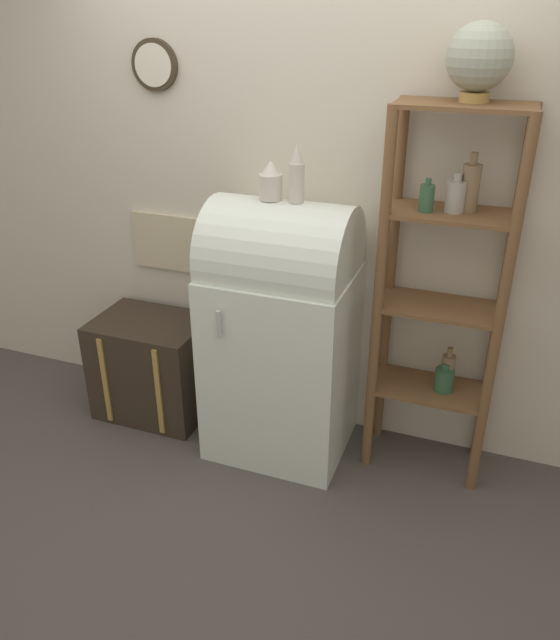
# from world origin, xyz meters

# --- Properties ---
(ground_plane) EXTENTS (12.00, 12.00, 0.00)m
(ground_plane) POSITION_xyz_m (0.00, 0.00, 0.00)
(ground_plane) COLOR #4C4742
(wall_back) EXTENTS (7.00, 0.09, 2.70)m
(wall_back) POSITION_xyz_m (-0.01, 0.57, 1.35)
(wall_back) COLOR beige
(wall_back) RESTS_ON ground_plane
(refrigerator) EXTENTS (0.71, 0.64, 1.39)m
(refrigerator) POSITION_xyz_m (-0.00, 0.25, 0.72)
(refrigerator) COLOR silver
(refrigerator) RESTS_ON ground_plane
(suitcase_trunk) EXTENTS (0.63, 0.47, 0.60)m
(suitcase_trunk) POSITION_xyz_m (-0.82, 0.28, 0.30)
(suitcase_trunk) COLOR #33281E
(suitcase_trunk) RESTS_ON ground_plane
(shelf_unit) EXTENTS (0.59, 0.33, 1.84)m
(shelf_unit) POSITION_xyz_m (0.77, 0.37, 1.04)
(shelf_unit) COLOR brown
(shelf_unit) RESTS_ON ground_plane
(globe) EXTENTS (0.27, 0.27, 0.31)m
(globe) POSITION_xyz_m (0.79, 0.39, 2.01)
(globe) COLOR #AD8942
(globe) RESTS_ON shelf_unit
(vase_left) EXTENTS (0.11, 0.11, 0.18)m
(vase_left) POSITION_xyz_m (-0.06, 0.25, 1.47)
(vase_left) COLOR beige
(vase_left) RESTS_ON refrigerator
(vase_center) EXTENTS (0.07, 0.07, 0.27)m
(vase_center) POSITION_xyz_m (0.07, 0.25, 1.51)
(vase_center) COLOR beige
(vase_center) RESTS_ON refrigerator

